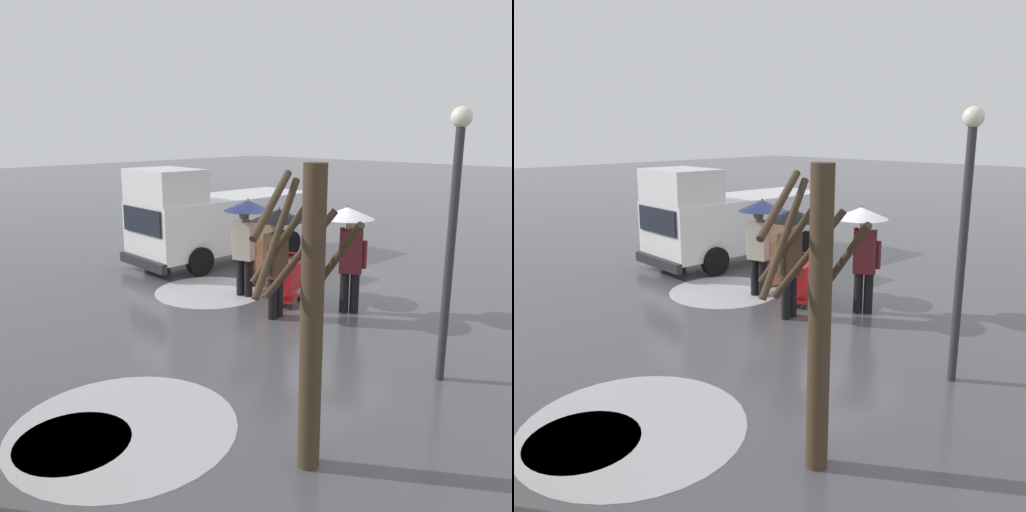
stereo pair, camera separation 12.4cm
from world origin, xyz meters
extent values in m
plane|color=#4C4C51|center=(0.00, 0.00, 0.00)|extent=(90.00, 90.00, 0.00)
cylinder|color=silver|center=(1.94, 1.62, 0.00)|extent=(2.46, 2.46, 0.01)
cylinder|color=#999BA0|center=(-1.36, 6.68, 0.00)|extent=(1.35, 1.35, 0.01)
cylinder|color=#ADAFB5|center=(-1.54, 6.11, 0.00)|extent=(2.79, 2.79, 0.01)
cube|color=white|center=(4.04, -0.81, 1.06)|extent=(2.26, 5.30, 1.40)
cube|color=white|center=(4.15, 1.09, 2.18)|extent=(1.92, 1.50, 0.84)
cube|color=black|center=(4.19, 1.81, 1.38)|extent=(1.66, 0.16, 0.63)
cube|color=#232326|center=(4.19, 1.85, 0.32)|extent=(1.97, 0.27, 0.24)
cylinder|color=black|center=(3.15, 0.86, 0.36)|extent=(0.28, 0.73, 0.72)
cylinder|color=black|center=(5.11, 0.75, 0.36)|extent=(0.28, 0.73, 0.72)
cylinder|color=black|center=(2.96, -2.36, 0.36)|extent=(0.28, 0.73, 0.72)
cylinder|color=black|center=(4.92, -2.47, 0.36)|extent=(0.28, 0.73, 0.72)
cube|color=red|center=(0.15, 1.11, 0.60)|extent=(0.75, 0.89, 0.56)
cube|color=red|center=(0.15, 1.11, 0.14)|extent=(0.68, 0.81, 0.04)
cylinder|color=red|center=(0.30, 0.72, 1.00)|extent=(0.56, 0.24, 0.04)
sphere|color=black|center=(-0.15, 1.32, 0.05)|extent=(0.10, 0.10, 0.10)
sphere|color=black|center=(0.24, 1.47, 0.05)|extent=(0.10, 0.10, 0.10)
sphere|color=black|center=(0.06, 0.75, 0.05)|extent=(0.10, 0.10, 0.10)
sphere|color=black|center=(0.45, 0.90, 0.05)|extent=(0.10, 0.10, 0.10)
cube|color=#515156|center=(1.14, 0.87, 0.22)|extent=(0.50, 0.62, 0.03)
cylinder|color=#515156|center=(0.91, 0.57, 0.77)|extent=(0.04, 0.04, 1.10)
cylinder|color=#515156|center=(1.35, 0.56, 0.77)|extent=(0.04, 0.04, 1.10)
cylinder|color=black|center=(0.89, 0.57, 0.10)|extent=(0.06, 0.20, 0.20)
cylinder|color=black|center=(1.37, 0.56, 0.10)|extent=(0.06, 0.20, 0.20)
cube|color=tan|center=(1.14, 0.87, 0.41)|extent=(0.43, 0.50, 0.36)
cube|color=tan|center=(1.14, 0.87, 0.74)|extent=(0.37, 0.56, 0.31)
cube|color=tan|center=(1.14, 0.87, 1.05)|extent=(0.37, 0.54, 0.30)
cube|color=tan|center=(1.14, 0.87, 1.37)|extent=(0.44, 0.59, 0.35)
cylinder|color=black|center=(-0.26, 1.96, 0.41)|extent=(0.18, 0.18, 0.82)
cylinder|color=black|center=(-0.24, 1.76, 0.41)|extent=(0.18, 0.18, 0.82)
cube|color=#473323|center=(-0.25, 1.86, 1.24)|extent=(0.33, 0.47, 0.84)
sphere|color=beige|center=(-0.25, 1.86, 1.78)|extent=(0.22, 0.22, 0.22)
cylinder|color=#473323|center=(-0.28, 2.12, 1.19)|extent=(0.10, 0.10, 0.55)
cylinder|color=#473323|center=(-0.21, 1.68, 1.46)|extent=(0.31, 0.13, 0.50)
cylinder|color=#333338|center=(-0.24, 1.76, 1.62)|extent=(0.02, 0.02, 0.86)
cone|color=black|center=(-0.24, 1.76, 2.00)|extent=(1.04, 1.04, 0.22)
sphere|color=#333338|center=(-0.24, 1.76, 2.13)|extent=(0.04, 0.04, 0.04)
cylinder|color=black|center=(-1.19, 0.56, 0.41)|extent=(0.18, 0.18, 0.82)
cylinder|color=black|center=(-1.02, 0.67, 0.41)|extent=(0.18, 0.18, 0.82)
cube|color=#5B1E23|center=(-1.11, 0.62, 1.24)|extent=(0.52, 0.47, 0.84)
sphere|color=tan|center=(-1.11, 0.62, 1.78)|extent=(0.22, 0.22, 0.22)
cylinder|color=#5B1E23|center=(-1.32, 0.48, 1.19)|extent=(0.10, 0.10, 0.55)
cylinder|color=#5B1E23|center=(-0.96, 0.73, 1.46)|extent=(0.25, 0.31, 0.50)
cylinder|color=#333338|center=(-1.02, 0.67, 1.62)|extent=(0.02, 0.02, 0.86)
cone|color=white|center=(-1.02, 0.67, 2.00)|extent=(1.04, 1.04, 0.22)
sphere|color=#333338|center=(-1.02, 0.67, 2.13)|extent=(0.04, 0.04, 0.04)
cube|color=brown|center=(-1.00, 0.45, 1.28)|extent=(0.34, 0.30, 0.44)
cylinder|color=black|center=(1.26, 1.31, 0.41)|extent=(0.18, 0.18, 0.82)
cylinder|color=black|center=(1.07, 1.26, 0.41)|extent=(0.18, 0.18, 0.82)
cube|color=#B2A899|center=(1.17, 1.29, 1.24)|extent=(0.49, 0.38, 0.84)
sphere|color=#8C6647|center=(1.17, 1.29, 1.78)|extent=(0.22, 0.22, 0.22)
cylinder|color=#B2A899|center=(1.42, 1.35, 1.19)|extent=(0.10, 0.10, 0.55)
cylinder|color=#B2A899|center=(1.00, 1.23, 1.46)|extent=(0.17, 0.32, 0.50)
cylinder|color=#333338|center=(1.07, 1.26, 1.62)|extent=(0.02, 0.02, 0.86)
cone|color=navy|center=(1.07, 1.26, 2.00)|extent=(1.04, 1.04, 0.22)
sphere|color=#333338|center=(1.07, 1.26, 2.13)|extent=(0.04, 0.04, 0.04)
cylinder|color=#423323|center=(-3.63, 5.13, 1.63)|extent=(0.24, 0.24, 3.26)
cylinder|color=#423323|center=(-3.20, 5.28, 2.83)|extent=(0.39, 0.92, 0.62)
cylinder|color=#423323|center=(-3.31, 4.93, 2.28)|extent=(0.50, 0.74, 0.95)
cylinder|color=#423323|center=(-3.20, 5.02, 2.51)|extent=(0.31, 0.92, 1.02)
cylinder|color=#423323|center=(-3.73, 4.82, 2.33)|extent=(0.69, 0.30, 0.76)
cylinder|color=#423323|center=(-3.22, 5.21, 2.49)|extent=(0.26, 0.90, 1.15)
cylinder|color=#2D2D33|center=(-3.74, 2.17, 1.80)|extent=(0.12, 0.12, 3.60)
sphere|color=#EAEACC|center=(-3.74, 2.17, 3.72)|extent=(0.28, 0.28, 0.28)
camera|label=1|loc=(-6.76, 9.24, 3.57)|focal=37.51mm
camera|label=2|loc=(-6.85, 9.16, 3.57)|focal=37.51mm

